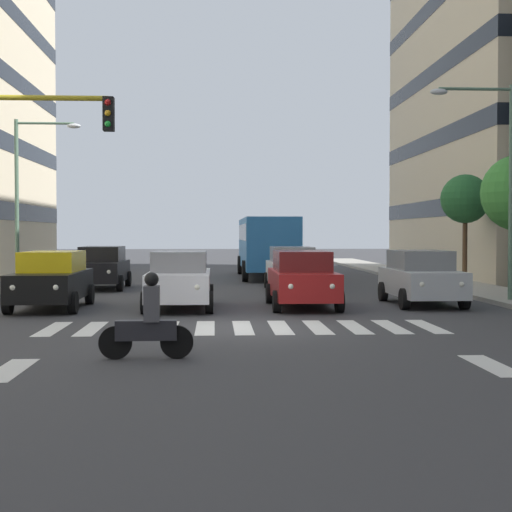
# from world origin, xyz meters

# --- Properties ---
(ground_plane) EXTENTS (180.00, 180.00, 0.00)m
(ground_plane) POSITION_xyz_m (0.00, 0.00, 0.00)
(ground_plane) COLOR #38383A
(crosswalk_markings) EXTENTS (9.45, 2.80, 0.01)m
(crosswalk_markings) POSITION_xyz_m (0.00, 0.00, 0.00)
(crosswalk_markings) COLOR silver
(crosswalk_markings) RESTS_ON ground_plane
(lane_arrow_0) EXTENTS (0.50, 2.20, 0.01)m
(lane_arrow_0) POSITION_xyz_m (-4.07, 5.50, 0.00)
(lane_arrow_0) COLOR silver
(lane_arrow_0) RESTS_ON ground_plane
(lane_arrow_1) EXTENTS (0.50, 2.20, 0.01)m
(lane_arrow_1) POSITION_xyz_m (4.07, 5.50, 0.00)
(lane_arrow_1) COLOR silver
(lane_arrow_1) RESTS_ON ground_plane
(car_0) EXTENTS (2.02, 4.44, 1.72)m
(car_0) POSITION_xyz_m (-5.83, -5.54, 0.89)
(car_0) COLOR #B2B7BC
(car_0) RESTS_ON ground_plane
(car_1) EXTENTS (2.02, 4.44, 1.72)m
(car_1) POSITION_xyz_m (-1.99, -4.90, 0.89)
(car_1) COLOR maroon
(car_1) RESTS_ON ground_plane
(car_2) EXTENTS (2.02, 4.44, 1.72)m
(car_2) POSITION_xyz_m (1.72, -4.74, 0.89)
(car_2) COLOR silver
(car_2) RESTS_ON ground_plane
(car_3) EXTENTS (2.02, 4.44, 1.72)m
(car_3) POSITION_xyz_m (5.54, -4.86, 0.89)
(car_3) COLOR black
(car_3) RESTS_ON ground_plane
(car_row2_0) EXTENTS (2.02, 4.44, 1.72)m
(car_row2_0) POSITION_xyz_m (-2.39, -11.95, 0.89)
(car_row2_0) COLOR silver
(car_row2_0) RESTS_ON ground_plane
(car_row2_1) EXTENTS (2.02, 4.44, 1.72)m
(car_row2_1) POSITION_xyz_m (5.24, -13.16, 0.89)
(car_row2_1) COLOR black
(car_row2_1) RESTS_ON ground_plane
(bus_behind_traffic) EXTENTS (2.78, 10.50, 3.00)m
(bus_behind_traffic) POSITION_xyz_m (-1.99, -20.96, 1.86)
(bus_behind_traffic) COLOR #286BAD
(bus_behind_traffic) RESTS_ON ground_plane
(motorcycle_with_rider) EXTENTS (1.70, 0.37, 1.57)m
(motorcycle_with_rider) POSITION_xyz_m (1.88, 4.48, 0.65)
(motorcycle_with_rider) COLOR black
(motorcycle_with_rider) RESTS_ON ground_plane
(street_lamp_left) EXTENTS (2.71, 0.28, 6.81)m
(street_lamp_left) POSITION_xyz_m (-8.29, -5.61, 4.32)
(street_lamp_left) COLOR #4C6B56
(street_lamp_left) RESTS_ON sidewalk_left
(street_lamp_right) EXTENTS (2.68, 0.28, 6.74)m
(street_lamp_right) POSITION_xyz_m (8.29, -13.58, 4.28)
(street_lamp_right) COLOR #4C6B56
(street_lamp_right) RESTS_ON sidewalk_right
(street_tree_2) EXTENTS (2.01, 2.01, 4.52)m
(street_tree_2) POSITION_xyz_m (-9.59, -12.71, 3.64)
(street_tree_2) COLOR #513823
(street_tree_2) RESTS_ON sidewalk_left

